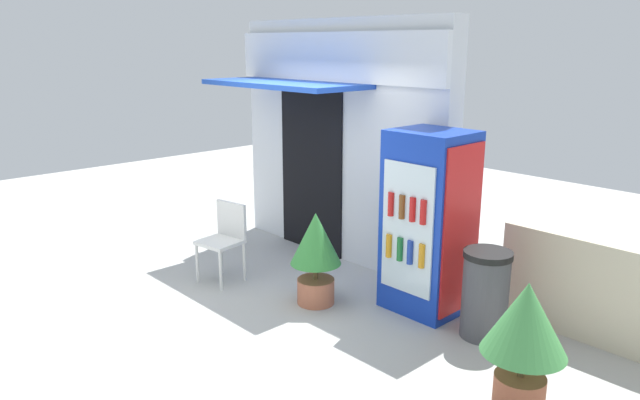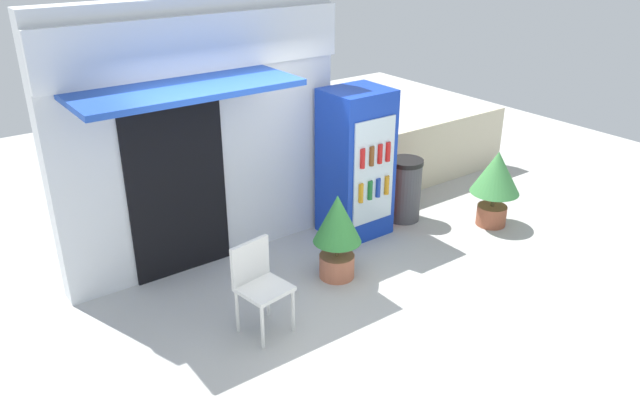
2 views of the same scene
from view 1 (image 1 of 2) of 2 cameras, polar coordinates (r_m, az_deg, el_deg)
name	(u,v)px [view 1 (image 1 of 2)]	position (r m, az deg, el deg)	size (l,w,h in m)	color
ground	(246,294)	(6.76, -7.03, -8.91)	(16.00, 16.00, 0.00)	#B2B2AD
storefront_building	(338,136)	(7.57, 1.71, 6.13)	(3.37, 1.20, 2.99)	silver
drink_cooler	(429,222)	(6.17, 10.33, -2.12)	(0.79, 0.73, 1.87)	#1438B2
plastic_chair	(225,235)	(7.02, -9.04, -3.34)	(0.51, 0.49, 0.92)	silver
potted_plant_near_shop	(316,250)	(6.29, -0.41, -4.76)	(0.54, 0.54, 1.00)	#BC6B4C
potted_plant_curbside	(525,330)	(4.76, 18.94, -11.61)	(0.64, 0.64, 1.02)	#995138
trash_bin	(485,294)	(5.87, 15.47, -8.63)	(0.45, 0.45, 0.85)	#47474C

